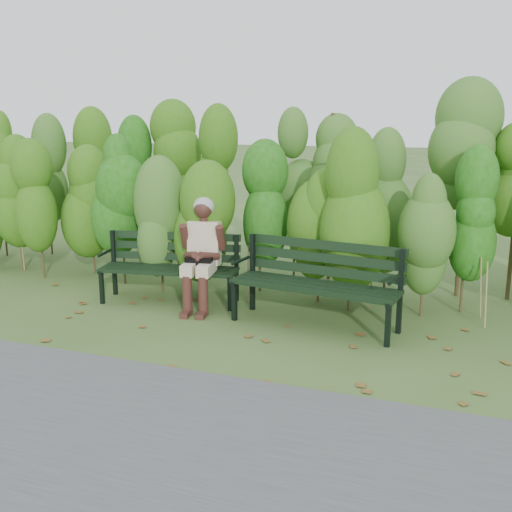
% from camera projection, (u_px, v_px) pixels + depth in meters
% --- Properties ---
extents(ground, '(80.00, 80.00, 0.00)m').
position_uv_depth(ground, '(244.00, 337.00, 5.97)').
color(ground, '#3D5B26').
extents(footpath, '(60.00, 2.50, 0.01)m').
position_uv_depth(footpath, '(123.00, 447.00, 3.96)').
color(footpath, '#474749').
rests_on(footpath, ground).
extents(hedge_band, '(11.04, 1.67, 2.42)m').
position_uv_depth(hedge_band, '(298.00, 190.00, 7.39)').
color(hedge_band, '#47381E').
rests_on(hedge_band, ground).
extents(leaf_litter, '(5.91, 2.30, 0.01)m').
position_uv_depth(leaf_litter, '(233.00, 341.00, 5.85)').
color(leaf_litter, brown).
rests_on(leaf_litter, ground).
extents(bench_left, '(1.67, 0.80, 0.80)m').
position_uv_depth(bench_left, '(171.00, 262.00, 7.06)').
color(bench_left, black).
rests_on(bench_left, ground).
extents(bench_right, '(1.80, 0.79, 0.87)m').
position_uv_depth(bench_right, '(318.00, 277.00, 6.23)').
color(bench_right, black).
rests_on(bench_right, ground).
extents(seated_woman, '(0.54, 0.79, 1.26)m').
position_uv_depth(seated_woman, '(202.00, 247.00, 6.78)').
color(seated_woman, beige).
rests_on(seated_woman, ground).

